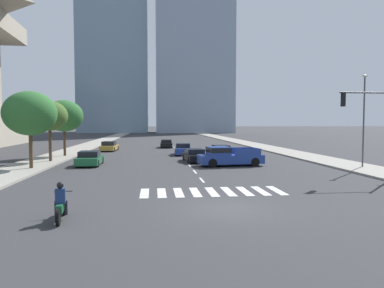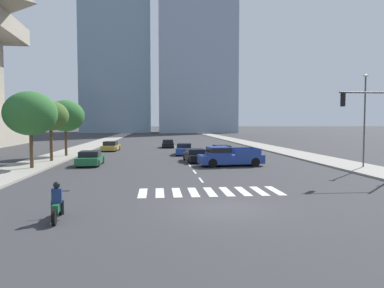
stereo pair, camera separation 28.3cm
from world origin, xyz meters
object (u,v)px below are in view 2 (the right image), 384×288
(traffic_signal_near, at_px, (374,116))
(street_lamp_east, at_px, (365,114))
(sedan_gold_2, at_px, (111,146))
(pickup_truck, at_px, (228,157))
(street_tree_third, at_px, (65,116))
(sedan_blue_1, at_px, (184,150))
(sedan_black_0, at_px, (196,156))
(street_tree_nearest, at_px, (31,114))
(sedan_green_3, at_px, (90,159))
(motorcycle_lead, at_px, (57,205))
(street_tree_second, at_px, (51,116))
(sedan_green_5, at_px, (222,152))
(sedan_black_4, at_px, (168,144))

(traffic_signal_near, height_order, street_lamp_east, street_lamp_east)
(sedan_gold_2, relative_size, street_lamp_east, 0.59)
(pickup_truck, xyz_separation_m, street_tree_third, (-15.99, 9.85, 3.67))
(sedan_blue_1, bearing_deg, sedan_black_0, 9.16)
(street_tree_nearest, bearing_deg, street_tree_third, 90.00)
(sedan_green_3, xyz_separation_m, street_tree_nearest, (-4.07, -2.61, 3.87))
(motorcycle_lead, xyz_separation_m, street_tree_second, (-6.12, 20.76, 3.78))
(sedan_green_3, height_order, street_lamp_east, street_lamp_east)
(sedan_gold_2, height_order, sedan_green_3, sedan_gold_2)
(sedan_blue_1, relative_size, street_lamp_east, 0.60)
(sedan_green_5, relative_size, street_tree_nearest, 0.76)
(sedan_green_5, bearing_deg, pickup_truck, -10.66)
(sedan_gold_2, xyz_separation_m, sedan_green_5, (13.17, -10.36, 0.02))
(sedan_green_5, xyz_separation_m, traffic_signal_near, (7.08, -15.99, 3.57))
(motorcycle_lead, bearing_deg, sedan_black_0, -26.55)
(pickup_truck, relative_size, sedan_blue_1, 1.27)
(sedan_gold_2, height_order, sedan_black_4, sedan_gold_2)
(pickup_truck, xyz_separation_m, street_lamp_east, (10.61, -2.90, 3.65))
(street_tree_third, bearing_deg, sedan_black_0, -24.00)
(sedan_black_0, bearing_deg, sedan_black_4, -178.74)
(sedan_black_0, height_order, street_lamp_east, street_lamp_east)
(traffic_signal_near, xyz_separation_m, street_tree_third, (-24.01, 18.09, 0.31))
(sedan_green_3, relative_size, sedan_green_5, 0.93)
(traffic_signal_near, height_order, street_tree_third, street_tree_third)
(street_tree_nearest, distance_m, street_tree_second, 5.33)
(motorcycle_lead, bearing_deg, street_lamp_east, -62.85)
(traffic_signal_near, xyz_separation_m, street_tree_second, (-24.01, 12.62, 0.19))
(sedan_green_3, bearing_deg, pickup_truck, -98.64)
(street_lamp_east, distance_m, street_tree_nearest, 26.67)
(sedan_gold_2, distance_m, street_lamp_east, 31.28)
(sedan_black_0, height_order, sedan_blue_1, sedan_blue_1)
(street_lamp_east, bearing_deg, sedan_blue_1, 133.47)
(sedan_gold_2, bearing_deg, sedan_black_0, -141.44)
(pickup_truck, xyz_separation_m, sedan_green_5, (0.94, 7.76, -0.21))
(pickup_truck, height_order, street_tree_second, street_tree_second)
(sedan_blue_1, bearing_deg, sedan_green_5, 52.11)
(pickup_truck, relative_size, sedan_green_3, 1.34)
(sedan_blue_1, height_order, sedan_black_4, sedan_blue_1)
(street_tree_second, bearing_deg, sedan_green_5, 11.27)
(motorcycle_lead, bearing_deg, sedan_green_3, 0.29)
(sedan_green_5, height_order, street_lamp_east, street_lamp_east)
(sedan_black_0, relative_size, street_tree_second, 0.82)
(pickup_truck, relative_size, sedan_black_0, 1.24)
(sedan_black_0, distance_m, sedan_black_4, 20.20)
(sedan_black_0, xyz_separation_m, street_tree_third, (-13.60, 6.06, 3.92))
(sedan_black_4, bearing_deg, sedan_gold_2, 127.79)
(sedan_gold_2, xyz_separation_m, street_tree_nearest, (-3.76, -19.06, 3.87))
(pickup_truck, bearing_deg, sedan_green_3, -14.15)
(street_tree_second, bearing_deg, street_tree_nearest, -90.00)
(street_tree_second, bearing_deg, motorcycle_lead, -73.57)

